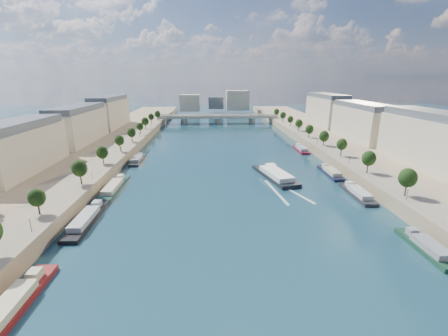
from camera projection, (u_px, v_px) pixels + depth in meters
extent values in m
plane|color=#0D2B3A|center=(227.00, 167.00, 144.59)|extent=(700.00, 700.00, 0.00)
cube|color=#9E8460|center=(74.00, 164.00, 140.46)|extent=(44.00, 520.00, 5.00)
cube|color=#9E8460|center=(373.00, 160.00, 147.26)|extent=(44.00, 520.00, 5.00)
cube|color=gray|center=(106.00, 159.00, 140.43)|extent=(14.00, 520.00, 0.10)
cube|color=gray|center=(344.00, 156.00, 145.81)|extent=(14.00, 520.00, 0.10)
cylinder|color=#382B1E|center=(46.00, 206.00, 84.55)|extent=(0.50, 0.50, 3.82)
ellipsoid|color=black|center=(43.00, 194.00, 83.51)|extent=(4.80, 4.80, 5.52)
cylinder|color=#382B1E|center=(80.00, 178.00, 107.49)|extent=(0.50, 0.50, 3.82)
ellipsoid|color=black|center=(79.00, 169.00, 106.45)|extent=(4.80, 4.80, 5.52)
cylinder|color=#382B1E|center=(103.00, 161.00, 130.43)|extent=(0.50, 0.50, 3.82)
ellipsoid|color=black|center=(102.00, 153.00, 129.38)|extent=(4.80, 4.80, 5.52)
cylinder|color=#382B1E|center=(119.00, 148.00, 153.37)|extent=(0.50, 0.50, 3.82)
ellipsoid|color=black|center=(118.00, 141.00, 152.32)|extent=(4.80, 4.80, 5.52)
cylinder|color=#382B1E|center=(130.00, 139.00, 176.30)|extent=(0.50, 0.50, 3.82)
ellipsoid|color=black|center=(130.00, 133.00, 175.26)|extent=(4.80, 4.80, 5.52)
cylinder|color=#382B1E|center=(139.00, 132.00, 199.24)|extent=(0.50, 0.50, 3.82)
ellipsoid|color=black|center=(139.00, 126.00, 198.20)|extent=(4.80, 4.80, 5.52)
cylinder|color=#382B1E|center=(147.00, 126.00, 222.18)|extent=(0.50, 0.50, 3.82)
ellipsoid|color=black|center=(146.00, 121.00, 221.14)|extent=(4.80, 4.80, 5.52)
cylinder|color=#382B1E|center=(152.00, 122.00, 245.12)|extent=(0.50, 0.50, 3.82)
ellipsoid|color=black|center=(152.00, 117.00, 244.08)|extent=(4.80, 4.80, 5.52)
cylinder|color=#382B1E|center=(157.00, 118.00, 268.06)|extent=(0.50, 0.50, 3.82)
ellipsoid|color=black|center=(157.00, 114.00, 267.01)|extent=(4.80, 4.80, 5.52)
cylinder|color=#382B1E|center=(405.00, 189.00, 97.39)|extent=(0.50, 0.50, 3.82)
ellipsoid|color=black|center=(407.00, 178.00, 96.34)|extent=(4.80, 4.80, 5.52)
cylinder|color=#382B1E|center=(367.00, 167.00, 120.32)|extent=(0.50, 0.50, 3.82)
ellipsoid|color=black|center=(369.00, 159.00, 119.28)|extent=(4.80, 4.80, 5.52)
cylinder|color=#382B1E|center=(342.00, 153.00, 143.26)|extent=(0.50, 0.50, 3.82)
ellipsoid|color=black|center=(343.00, 146.00, 142.22)|extent=(4.80, 4.80, 5.52)
cylinder|color=#382B1E|center=(324.00, 143.00, 166.20)|extent=(0.50, 0.50, 3.82)
ellipsoid|color=black|center=(324.00, 136.00, 165.16)|extent=(4.80, 4.80, 5.52)
cylinder|color=#382B1E|center=(310.00, 135.00, 189.14)|extent=(0.50, 0.50, 3.82)
ellipsoid|color=black|center=(310.00, 129.00, 188.10)|extent=(4.80, 4.80, 5.52)
cylinder|color=#382B1E|center=(299.00, 129.00, 212.08)|extent=(0.50, 0.50, 3.82)
ellipsoid|color=black|center=(299.00, 123.00, 211.04)|extent=(4.80, 4.80, 5.52)
cylinder|color=#382B1E|center=(290.00, 124.00, 235.02)|extent=(0.50, 0.50, 3.82)
ellipsoid|color=black|center=(290.00, 119.00, 233.97)|extent=(4.80, 4.80, 5.52)
cylinder|color=#382B1E|center=(283.00, 119.00, 257.95)|extent=(0.50, 0.50, 3.82)
ellipsoid|color=black|center=(283.00, 115.00, 256.91)|extent=(4.80, 4.80, 5.52)
cylinder|color=#382B1E|center=(277.00, 116.00, 280.89)|extent=(0.50, 0.50, 3.82)
ellipsoid|color=black|center=(277.00, 112.00, 279.85)|extent=(4.80, 4.80, 5.52)
cylinder|color=black|center=(31.00, 225.00, 73.17)|extent=(0.14, 0.14, 4.00)
sphere|color=#FFE5B2|center=(29.00, 217.00, 72.56)|extent=(0.36, 0.36, 0.36)
cylinder|color=black|center=(92.00, 174.00, 111.40)|extent=(0.14, 0.14, 4.00)
sphere|color=#FFE5B2|center=(91.00, 169.00, 110.79)|extent=(0.36, 0.36, 0.36)
cylinder|color=black|center=(122.00, 150.00, 149.63)|extent=(0.14, 0.14, 4.00)
sphere|color=#FFE5B2|center=(121.00, 146.00, 149.03)|extent=(0.36, 0.36, 0.36)
cylinder|color=black|center=(139.00, 135.00, 187.87)|extent=(0.14, 0.14, 4.00)
sphere|color=#FFE5B2|center=(139.00, 132.00, 187.26)|extent=(0.36, 0.36, 0.36)
cylinder|color=black|center=(151.00, 125.00, 226.10)|extent=(0.14, 0.14, 4.00)
sphere|color=#FFE5B2|center=(151.00, 122.00, 225.49)|extent=(0.36, 0.36, 0.36)
cylinder|color=black|center=(407.00, 194.00, 92.46)|extent=(0.14, 0.14, 4.00)
sphere|color=#FFE5B2|center=(408.00, 188.00, 91.85)|extent=(0.36, 0.36, 0.36)
cylinder|color=black|center=(349.00, 160.00, 130.69)|extent=(0.14, 0.14, 4.00)
sphere|color=#FFE5B2|center=(350.00, 155.00, 130.09)|extent=(0.36, 0.36, 0.36)
cylinder|color=black|center=(317.00, 141.00, 168.93)|extent=(0.14, 0.14, 4.00)
sphere|color=#FFE5B2|center=(318.00, 138.00, 168.32)|extent=(0.36, 0.36, 0.36)
cylinder|color=black|center=(297.00, 130.00, 207.16)|extent=(0.14, 0.14, 4.00)
sphere|color=#FFE5B2|center=(297.00, 127.00, 206.55)|extent=(0.36, 0.36, 0.36)
cylinder|color=black|center=(283.00, 121.00, 245.39)|extent=(0.14, 0.14, 4.00)
sphere|color=#FFE5B2|center=(284.00, 119.00, 244.78)|extent=(0.36, 0.36, 0.36)
cube|color=#B7A68D|center=(19.00, 147.00, 119.97)|extent=(16.00, 52.00, 20.00)
cube|color=#474C54|center=(13.00, 118.00, 116.61)|extent=(14.72, 50.44, 3.20)
cube|color=#B7A68D|center=(79.00, 125.00, 175.41)|extent=(16.00, 52.00, 20.00)
cube|color=#474C54|center=(76.00, 105.00, 172.04)|extent=(14.72, 50.44, 3.20)
cube|color=#B7A68D|center=(110.00, 113.00, 230.84)|extent=(16.00, 52.00, 20.00)
cube|color=#474C54|center=(108.00, 98.00, 227.47)|extent=(14.72, 50.44, 3.20)
cube|color=#B7A68D|center=(428.00, 142.00, 127.99)|extent=(16.00, 52.00, 20.00)
cube|color=#474C54|center=(433.00, 115.00, 124.63)|extent=(14.72, 50.44, 3.20)
cube|color=#B7A68D|center=(362.00, 123.00, 183.43)|extent=(16.00, 52.00, 20.00)
cube|color=#474C54|center=(364.00, 103.00, 180.06)|extent=(14.72, 50.44, 3.20)
cube|color=#B7A68D|center=(326.00, 112.00, 238.86)|extent=(16.00, 52.00, 20.00)
cube|color=#474C54|center=(327.00, 97.00, 235.49)|extent=(14.72, 50.44, 3.20)
cube|color=#B7A68D|center=(190.00, 103.00, 339.82)|extent=(22.00, 18.00, 18.00)
cube|color=#B7A68D|center=(237.00, 100.00, 351.39)|extent=(26.00, 20.00, 22.00)
cube|color=#474C54|center=(216.00, 103.00, 365.71)|extent=(18.00, 16.00, 14.00)
cube|color=#C1B79E|center=(218.00, 117.00, 280.62)|extent=(112.00, 11.00, 2.20)
cube|color=#C1B79E|center=(218.00, 116.00, 275.41)|extent=(112.00, 0.80, 0.90)
cube|color=#C1B79E|center=(218.00, 115.00, 284.96)|extent=(112.00, 0.80, 0.90)
cylinder|color=#C1B79E|center=(184.00, 121.00, 280.18)|extent=(6.40, 6.40, 5.00)
cylinder|color=#C1B79E|center=(218.00, 121.00, 281.69)|extent=(6.40, 6.40, 5.00)
cylinder|color=#C1B79E|center=(252.00, 121.00, 283.20)|extent=(6.40, 6.40, 5.00)
cube|color=#C1B79E|center=(163.00, 121.00, 279.24)|extent=(6.00, 12.00, 5.00)
cube|color=#C1B79E|center=(273.00, 120.00, 284.15)|extent=(6.00, 12.00, 5.00)
cube|color=black|center=(275.00, 176.00, 130.02)|extent=(15.77, 31.52, 2.17)
cube|color=white|center=(276.00, 173.00, 127.10)|extent=(11.68, 20.84, 1.95)
cube|color=white|center=(271.00, 166.00, 138.14)|extent=(5.09, 4.58, 1.80)
cube|color=silver|center=(276.00, 192.00, 113.75)|extent=(4.38, 25.95, 0.04)
cube|color=silver|center=(292.00, 191.00, 114.05)|extent=(10.46, 24.70, 0.04)
cube|color=maroon|center=(16.00, 306.00, 56.53)|extent=(5.00, 23.47, 1.80)
cube|color=beige|center=(7.00, 305.00, 54.25)|extent=(4.10, 12.91, 1.60)
cube|color=beige|center=(35.00, 274.00, 62.74)|extent=(2.50, 2.82, 1.80)
cube|color=black|center=(88.00, 220.00, 90.31)|extent=(5.00, 27.11, 1.80)
cube|color=#A5AAB1|center=(84.00, 218.00, 87.74)|extent=(4.10, 14.91, 1.60)
cube|color=#A5AAB1|center=(97.00, 204.00, 97.56)|extent=(2.50, 3.25, 1.80)
cube|color=#194037|center=(115.00, 188.00, 116.21)|extent=(5.00, 28.12, 1.80)
cube|color=beige|center=(113.00, 186.00, 113.56)|extent=(4.10, 15.47, 1.60)
cube|color=beige|center=(120.00, 177.00, 123.75)|extent=(2.50, 3.37, 1.80)
cube|color=#28282B|center=(138.00, 161.00, 154.17)|extent=(5.00, 20.19, 1.80)
cube|color=gray|center=(137.00, 159.00, 152.14)|extent=(4.10, 11.10, 1.60)
cube|color=gray|center=(140.00, 155.00, 159.44)|extent=(2.50, 2.42, 1.80)
cube|color=#173A29|center=(426.00, 249.00, 75.11)|extent=(5.00, 18.92, 1.80)
cube|color=gray|center=(431.00, 247.00, 73.17)|extent=(4.10, 10.41, 1.60)
cube|color=gray|center=(412.00, 232.00, 80.01)|extent=(2.50, 2.27, 1.80)
cube|color=#252528|center=(357.00, 195.00, 110.00)|extent=(5.00, 21.63, 1.80)
cube|color=beige|center=(360.00, 192.00, 107.85)|extent=(4.10, 11.90, 1.60)
cube|color=beige|center=(349.00, 184.00, 115.68)|extent=(2.50, 2.60, 1.80)
cube|color=#171932|center=(330.00, 174.00, 134.05)|extent=(5.00, 21.14, 1.80)
cube|color=beige|center=(332.00, 171.00, 131.94)|extent=(4.10, 11.63, 1.60)
cube|color=beige|center=(325.00, 166.00, 139.59)|extent=(2.50, 2.54, 1.80)
cube|color=maroon|center=(301.00, 150.00, 176.81)|extent=(5.00, 19.62, 1.80)
cube|color=#A6ABB2|center=(302.00, 148.00, 174.82)|extent=(4.10, 10.79, 1.60)
cube|color=#A6ABB2|center=(298.00, 145.00, 181.92)|extent=(2.50, 2.35, 1.80)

